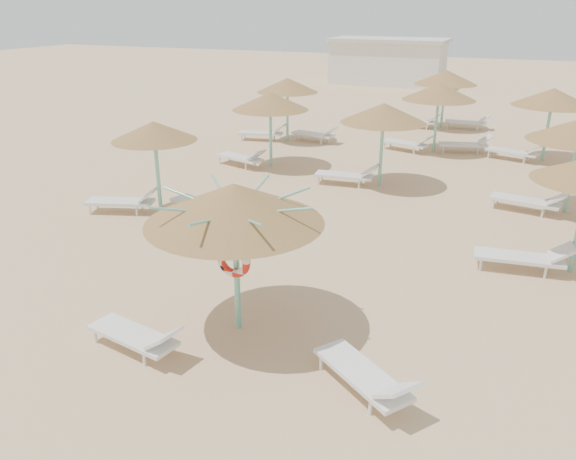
% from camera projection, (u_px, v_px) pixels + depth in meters
% --- Properties ---
extents(ground, '(120.00, 120.00, 0.00)m').
position_uv_depth(ground, '(248.00, 340.00, 10.04)').
color(ground, tan).
rests_on(ground, ground).
extents(main_palapa, '(3.11, 3.11, 2.79)m').
position_uv_depth(main_palapa, '(234.00, 204.00, 9.54)').
color(main_palapa, '#70C2AB').
rests_on(main_palapa, ground).
extents(lounger_main_a, '(1.93, 0.89, 0.68)m').
position_uv_depth(lounger_main_a, '(138.00, 336.00, 9.58)').
color(lounger_main_a, silver).
rests_on(lounger_main_a, ground).
extents(lounger_main_b, '(1.91, 1.61, 0.71)m').
position_uv_depth(lounger_main_b, '(367.00, 376.00, 8.52)').
color(lounger_main_b, silver).
rests_on(lounger_main_b, ground).
extents(palapa_field, '(19.85, 18.24, 2.73)m').
position_uv_depth(palapa_field, '(464.00, 111.00, 18.48)').
color(palapa_field, '#70C2AB').
rests_on(palapa_field, ground).
extents(service_hut, '(8.40, 4.40, 3.25)m').
position_uv_depth(service_hut, '(388.00, 61.00, 41.47)').
color(service_hut, silver).
rests_on(service_hut, ground).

